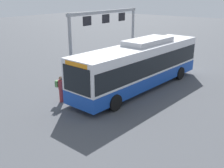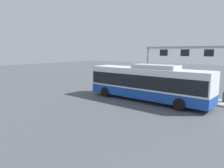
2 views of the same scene
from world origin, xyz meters
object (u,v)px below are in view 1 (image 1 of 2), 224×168
at_px(bus_main, 140,64).
at_px(trash_bin, 145,58).
at_px(person_waiting_near, 85,72).
at_px(person_boarding, 61,88).

relative_size(bus_main, trash_bin, 13.45).
bearing_deg(trash_bin, person_waiting_near, -1.71).
relative_size(person_boarding, person_waiting_near, 1.00).
bearing_deg(person_boarding, bus_main, 46.60).
height_order(person_boarding, person_waiting_near, person_waiting_near).
bearing_deg(person_waiting_near, bus_main, 61.14).
xyz_separation_m(bus_main, person_waiting_near, (1.96, -3.49, -0.76)).
bearing_deg(bus_main, person_waiting_near, -56.25).
relative_size(person_waiting_near, trash_bin, 1.86).
xyz_separation_m(person_boarding, person_waiting_near, (-3.23, -0.87, 0.16)).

